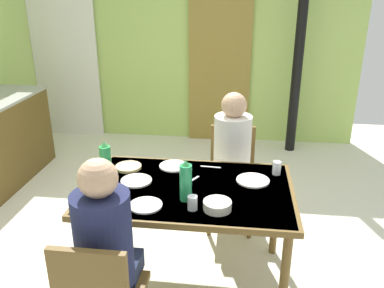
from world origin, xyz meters
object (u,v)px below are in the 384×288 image
water_bottle_green_near (186,181)px  water_bottle_green_far (106,165)px  person_far_diner (232,146)px  person_near_diner (104,236)px  chair_far_diner (232,171)px  dining_table (189,197)px  serving_bowl_center (217,205)px

water_bottle_green_near → water_bottle_green_far: (-0.55, 0.13, 0.02)m
person_far_diner → person_near_diner: bearing=65.1°
chair_far_diner → person_far_diner: (0.00, -0.14, 0.28)m
dining_table → water_bottle_green_far: (-0.55, -0.04, 0.22)m
chair_far_diner → water_bottle_green_near: size_ratio=3.23×
person_far_diner → water_bottle_green_far: size_ratio=2.45×
chair_far_diner → dining_table: bearing=71.8°
person_far_diner → dining_table: bearing=68.4°
person_near_diner → water_bottle_green_far: 0.66m
person_far_diner → water_bottle_green_far: (-0.81, -0.70, 0.11)m
water_bottle_green_near → serving_bowl_center: bearing=-25.3°
serving_bowl_center → dining_table: bearing=128.1°
water_bottle_green_near → person_near_diner: bearing=-125.4°
person_near_diner → water_bottle_green_near: 0.62m
serving_bowl_center → person_near_diner: bearing=-144.0°
water_bottle_green_near → serving_bowl_center: water_bottle_green_near is taller
chair_far_diner → person_near_diner: bearing=67.1°
chair_far_diner → serving_bowl_center: size_ratio=5.12×
water_bottle_green_far → serving_bowl_center: 0.79m
person_near_diner → chair_far_diner: bearing=67.1°
person_far_diner → serving_bowl_center: (-0.06, -0.92, -0.01)m
chair_far_diner → water_bottle_green_far: 1.23m
dining_table → chair_far_diner: (0.26, 0.80, -0.17)m
water_bottle_green_near → water_bottle_green_far: water_bottle_green_far is taller
person_far_diner → water_bottle_green_near: 0.87m
person_near_diner → water_bottle_green_near: (0.36, 0.50, 0.08)m
serving_bowl_center → water_bottle_green_far: bearing=163.5°
chair_far_diner → water_bottle_green_far: bearing=46.1°
person_near_diner → water_bottle_green_near: size_ratio=2.86×
water_bottle_green_far → person_far_diner: bearing=41.0°
dining_table → chair_far_diner: size_ratio=1.58×
dining_table → person_near_diner: person_near_diner is taller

